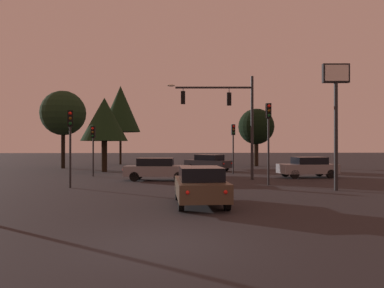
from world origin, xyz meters
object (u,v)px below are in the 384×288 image
object	(u,v)px
traffic_light_median	(93,141)
tree_behind_sign	(120,109)
car_nearside_lane	(200,185)
tree_left_far	(256,127)
car_crossing_right	(157,169)
traffic_light_corner_left	(70,133)
traffic_light_corner_right	(269,128)
store_sign_illuminated	(336,97)
car_far_lane	(208,162)
car_crossing_left	(308,167)
tree_right_cluster	(63,113)
tree_center_horizon	(104,120)
traffic_light_far_side	(233,139)
traffic_signal_mast_arm	(229,110)

from	to	relation	value
traffic_light_median	tree_behind_sign	size ratio (longest dim) A/B	0.39
car_nearside_lane	tree_left_far	bearing A→B (deg)	71.45
car_nearside_lane	car_crossing_right	bearing A→B (deg)	101.59
car_crossing_right	traffic_light_corner_left	bearing A→B (deg)	-139.98
traffic_light_corner_right	store_sign_illuminated	xyz separation A→B (m)	(2.85, -2.69, 1.47)
car_far_lane	car_crossing_right	bearing A→B (deg)	-116.63
tree_behind_sign	tree_left_far	size ratio (longest dim) A/B	1.49
car_crossing_left	tree_behind_sign	xyz separation A→B (m)	(-16.44, 19.45, 6.23)
traffic_light_corner_left	car_crossing_left	bearing A→B (deg)	19.02
tree_left_far	tree_right_cluster	distance (m)	21.32
car_nearside_lane	tree_center_horizon	bearing A→B (deg)	111.26
traffic_light_far_side	car_nearside_lane	distance (m)	16.11
car_nearside_lane	traffic_light_median	bearing A→B (deg)	117.75
traffic_light_corner_left	car_crossing_right	world-z (taller)	traffic_light_corner_left
tree_center_horizon	car_nearside_lane	bearing A→B (deg)	-68.74
car_nearside_lane	traffic_signal_mast_arm	bearing A→B (deg)	74.44
tree_left_far	tree_center_horizon	distance (m)	17.79
car_crossing_left	store_sign_illuminated	distance (m)	8.66
traffic_signal_mast_arm	car_nearside_lane	world-z (taller)	traffic_signal_mast_arm
car_crossing_left	store_sign_illuminated	world-z (taller)	store_sign_illuminated
traffic_light_corner_right	traffic_light_corner_left	bearing A→B (deg)	-176.73
traffic_light_median	tree_center_horizon	distance (m)	5.21
traffic_signal_mast_arm	car_crossing_right	distance (m)	6.42
car_crossing_left	store_sign_illuminated	size ratio (longest dim) A/B	0.65
traffic_signal_mast_arm	car_far_lane	distance (m)	9.44
traffic_signal_mast_arm	car_crossing_right	size ratio (longest dim) A/B	1.57
traffic_light_corner_right	tree_left_far	size ratio (longest dim) A/B	0.73
car_far_lane	tree_right_cluster	world-z (taller)	tree_right_cluster
traffic_signal_mast_arm	car_far_lane	world-z (taller)	traffic_signal_mast_arm
traffic_light_median	tree_left_far	distance (m)	20.45
car_crossing_right	store_sign_illuminated	bearing A→B (deg)	-31.94
tree_behind_sign	traffic_light_median	bearing A→B (deg)	-88.91
tree_left_far	tree_behind_sign	bearing A→B (deg)	163.67
traffic_light_corner_left	traffic_light_corner_right	bearing A→B (deg)	3.27
tree_behind_sign	traffic_light_corner_left	bearing A→B (deg)	-88.49
car_crossing_left	tree_right_cluster	xyz separation A→B (m)	(-21.33, 11.99, 4.95)
car_nearside_lane	traffic_light_corner_right	bearing A→B (deg)	55.19
tree_center_horizon	store_sign_illuminated	bearing A→B (deg)	-44.16
car_far_lane	tree_left_far	world-z (taller)	tree_left_far
traffic_light_corner_right	tree_center_horizon	distance (m)	16.56
traffic_signal_mast_arm	traffic_light_corner_left	bearing A→B (deg)	-155.74
store_sign_illuminated	tree_behind_sign	size ratio (longest dim) A/B	0.67
car_far_lane	tree_right_cluster	distance (m)	16.20
traffic_light_median	tree_behind_sign	distance (m)	18.03
tree_center_horizon	car_crossing_left	bearing A→B (deg)	-22.72
car_crossing_left	traffic_signal_mast_arm	bearing A→B (deg)	-169.97
traffic_signal_mast_arm	traffic_light_median	distance (m)	10.65
tree_behind_sign	traffic_signal_mast_arm	bearing A→B (deg)	-63.28
traffic_signal_mast_arm	car_nearside_lane	bearing A→B (deg)	-105.56
traffic_signal_mast_arm	car_far_lane	bearing A→B (deg)	93.30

